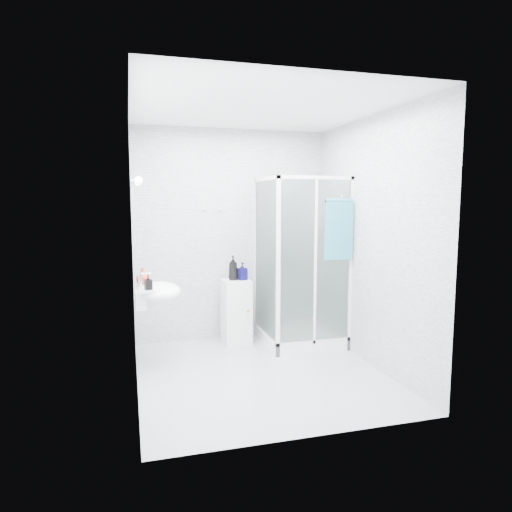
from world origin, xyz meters
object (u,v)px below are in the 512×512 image
object	(u,v)px
hand_towel	(338,228)
shampoo_bottle_a	(233,268)
wall_basin	(156,292)
soap_dispenser_black	(148,282)
shower_enclosure	(296,309)
soap_dispenser_orange	(143,276)
storage_cabinet	(236,311)
shampoo_bottle_b	(242,271)

from	to	relation	value
hand_towel	shampoo_bottle_a	world-z (taller)	hand_towel
wall_basin	soap_dispenser_black	size ratio (longest dim) A/B	3.80
shower_enclosure	soap_dispenser_orange	world-z (taller)	shower_enclosure
shower_enclosure	hand_towel	bearing A→B (deg)	-50.42
shower_enclosure	soap_dispenser_orange	distance (m)	1.86
soap_dispenser_orange	soap_dispenser_black	size ratio (longest dim) A/B	1.20
hand_towel	soap_dispenser_black	distance (m)	2.13
hand_towel	soap_dispenser_orange	distance (m)	2.17
storage_cabinet	shampoo_bottle_a	distance (m)	0.54
shampoo_bottle_a	soap_dispenser_black	distance (m)	1.28
soap_dispenser_black	hand_towel	bearing A→B (deg)	2.52
hand_towel	shampoo_bottle_b	bearing A→B (deg)	144.84
shower_enclosure	hand_towel	xyz separation A→B (m)	(0.33, -0.40, 0.98)
wall_basin	hand_towel	distance (m)	2.09
shampoo_bottle_b	storage_cabinet	bearing A→B (deg)	159.38
soap_dispenser_orange	hand_towel	bearing A→B (deg)	-5.15
storage_cabinet	hand_towel	xyz separation A→B (m)	(1.00, -0.68, 1.04)
shampoo_bottle_b	wall_basin	bearing A→B (deg)	-151.44
shampoo_bottle_b	soap_dispenser_orange	xyz separation A→B (m)	(-1.18, -0.47, 0.06)
shower_enclosure	soap_dispenser_orange	size ratio (longest dim) A/B	11.31
shampoo_bottle_a	storage_cabinet	bearing A→B (deg)	8.61
shampoo_bottle_a	soap_dispenser_orange	distance (m)	1.18
shampoo_bottle_a	soap_dispenser_orange	bearing A→B (deg)	-155.42
shampoo_bottle_a	soap_dispenser_orange	world-z (taller)	shampoo_bottle_a
soap_dispenser_orange	shampoo_bottle_a	bearing A→B (deg)	24.58
shampoo_bottle_b	shower_enclosure	bearing A→B (deg)	-23.08
wall_basin	storage_cabinet	world-z (taller)	wall_basin
storage_cabinet	shampoo_bottle_b	xyz separation A→B (m)	(0.07, -0.03, 0.50)
shower_enclosure	soap_dispenser_black	xyz separation A→B (m)	(-1.74, -0.49, 0.49)
shower_enclosure	storage_cabinet	bearing A→B (deg)	157.17
shampoo_bottle_a	soap_dispenser_black	size ratio (longest dim) A/B	2.01
wall_basin	hand_towel	world-z (taller)	hand_towel
shampoo_bottle_a	soap_dispenser_orange	size ratio (longest dim) A/B	1.68
wall_basin	shampoo_bottle_a	distance (m)	1.12
hand_towel	soap_dispenser_orange	world-z (taller)	hand_towel
soap_dispenser_orange	soap_dispenser_black	xyz separation A→B (m)	(0.04, -0.28, -0.01)
shampoo_bottle_a	soap_dispenser_orange	xyz separation A→B (m)	(-1.07, -0.49, 0.02)
storage_cabinet	soap_dispenser_orange	bearing A→B (deg)	-158.80
shampoo_bottle_a	shampoo_bottle_b	world-z (taller)	shampoo_bottle_a
wall_basin	shampoo_bottle_a	world-z (taller)	shampoo_bottle_a
shower_enclosure	shampoo_bottle_a	distance (m)	0.90
wall_basin	shower_enclosure	bearing A→B (deg)	10.81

